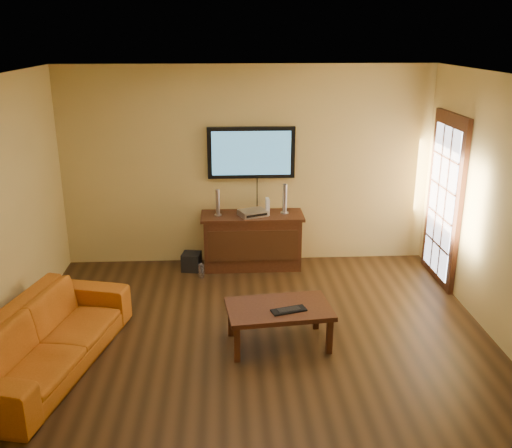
{
  "coord_description": "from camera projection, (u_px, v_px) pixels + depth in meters",
  "views": [
    {
      "loc": [
        -0.3,
        -5.07,
        3.09
      ],
      "look_at": [
        0.03,
        0.8,
        1.1
      ],
      "focal_mm": 40.0,
      "sensor_mm": 36.0,
      "label": 1
    }
  ],
  "objects": [
    {
      "name": "ground_plane",
      "position": [
        258.0,
        351.0,
        5.8
      ],
      "size": [
        5.0,
        5.0,
        0.0
      ],
      "primitive_type": "plane",
      "color": "black",
      "rests_on": "ground"
    },
    {
      "name": "room_walls",
      "position": [
        254.0,
        175.0,
        5.85
      ],
      "size": [
        5.0,
        5.0,
        5.0
      ],
      "color": "tan",
      "rests_on": "ground"
    },
    {
      "name": "french_door",
      "position": [
        444.0,
        202.0,
        7.2
      ],
      "size": [
        0.07,
        1.02,
        2.22
      ],
      "color": "#35180C",
      "rests_on": "ground"
    },
    {
      "name": "media_console",
      "position": [
        252.0,
        240.0,
        7.79
      ],
      "size": [
        1.38,
        0.53,
        0.75
      ],
      "color": "#35180C",
      "rests_on": "ground"
    },
    {
      "name": "television",
      "position": [
        251.0,
        153.0,
        7.62
      ],
      "size": [
        1.17,
        0.08,
        0.69
      ],
      "color": "black",
      "rests_on": "ground"
    },
    {
      "name": "coffee_table",
      "position": [
        279.0,
        312.0,
        5.82
      ],
      "size": [
        1.12,
        0.74,
        0.43
      ],
      "color": "#35180C",
      "rests_on": "ground"
    },
    {
      "name": "sofa",
      "position": [
        45.0,
        328.0,
        5.41
      ],
      "size": [
        1.11,
        2.21,
        0.83
      ],
      "primitive_type": "imported",
      "rotation": [
        0.0,
        0.0,
        1.33
      ],
      "color": "#B25913",
      "rests_on": "ground"
    },
    {
      "name": "speaker_left",
      "position": [
        218.0,
        204.0,
        7.58
      ],
      "size": [
        0.1,
        0.1,
        0.36
      ],
      "color": "silver",
      "rests_on": "media_console"
    },
    {
      "name": "speaker_right",
      "position": [
        285.0,
        200.0,
        7.66
      ],
      "size": [
        0.11,
        0.11,
        0.4
      ],
      "color": "silver",
      "rests_on": "media_console"
    },
    {
      "name": "av_receiver",
      "position": [
        253.0,
        213.0,
        7.61
      ],
      "size": [
        0.42,
        0.37,
        0.08
      ],
      "primitive_type": "cube",
      "rotation": [
        0.0,
        0.0,
        0.39
      ],
      "color": "silver",
      "rests_on": "media_console"
    },
    {
      "name": "game_console",
      "position": [
        267.0,
        206.0,
        7.65
      ],
      "size": [
        0.05,
        0.16,
        0.22
      ],
      "primitive_type": "cube",
      "rotation": [
        0.0,
        0.0,
        0.04
      ],
      "color": "white",
      "rests_on": "media_console"
    },
    {
      "name": "subwoofer",
      "position": [
        192.0,
        262.0,
        7.75
      ],
      "size": [
        0.28,
        0.28,
        0.24
      ],
      "primitive_type": "cube",
      "rotation": [
        0.0,
        0.0,
        -0.17
      ],
      "color": "black",
      "rests_on": "ground"
    },
    {
      "name": "bottle",
      "position": [
        201.0,
        271.0,
        7.49
      ],
      "size": [
        0.07,
        0.07,
        0.21
      ],
      "color": "white",
      "rests_on": "ground"
    },
    {
      "name": "keyboard",
      "position": [
        289.0,
        310.0,
        5.72
      ],
      "size": [
        0.38,
        0.23,
        0.02
      ],
      "color": "black",
      "rests_on": "coffee_table"
    }
  ]
}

